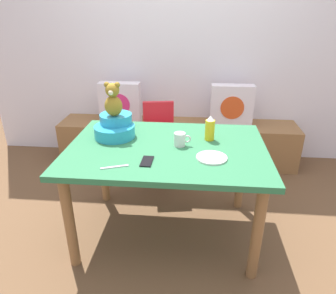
{
  "coord_description": "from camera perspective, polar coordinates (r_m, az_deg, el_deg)",
  "views": [
    {
      "loc": [
        0.19,
        -1.95,
        1.64
      ],
      "look_at": [
        0.0,
        0.1,
        0.69
      ],
      "focal_mm": 32.92,
      "sensor_mm": 36.0,
      "label": 1
    }
  ],
  "objects": [
    {
      "name": "ground_plane",
      "position": [
        2.55,
        -0.21,
        -15.19
      ],
      "size": [
        8.0,
        8.0,
        0.0
      ],
      "primitive_type": "plane",
      "color": "brown"
    },
    {
      "name": "back_wall",
      "position": [
        3.47,
        2.23,
        19.13
      ],
      "size": [
        4.4,
        0.1,
        2.6
      ],
      "primitive_type": "cube",
      "color": "silver",
      "rests_on": "ground_plane"
    },
    {
      "name": "window_bench",
      "position": [
        3.48,
        1.69,
        0.88
      ],
      "size": [
        2.6,
        0.44,
        0.46
      ],
      "primitive_type": "cube",
      "color": "olive",
      "rests_on": "ground_plane"
    },
    {
      "name": "pillow_floral_left",
      "position": [
        3.4,
        -8.84,
        8.07
      ],
      "size": [
        0.44,
        0.15,
        0.44
      ],
      "color": "silver",
      "rests_on": "window_bench"
    },
    {
      "name": "pillow_floral_right",
      "position": [
        3.32,
        11.69,
        7.47
      ],
      "size": [
        0.44,
        0.15,
        0.44
      ],
      "color": "silver",
      "rests_on": "window_bench"
    },
    {
      "name": "dining_table",
      "position": [
        2.19,
        -0.24,
        -2.17
      ],
      "size": [
        1.38,
        0.97,
        0.74
      ],
      "color": "#2D7247",
      "rests_on": "ground_plane"
    },
    {
      "name": "highchair",
      "position": [
        2.98,
        -1.68,
        2.74
      ],
      "size": [
        0.37,
        0.49,
        0.79
      ],
      "color": "red",
      "rests_on": "ground_plane"
    },
    {
      "name": "infant_seat_teal",
      "position": [
        2.34,
        -9.76,
        3.66
      ],
      "size": [
        0.3,
        0.33,
        0.16
      ],
      "color": "#2796BC",
      "rests_on": "dining_table"
    },
    {
      "name": "teddy_bear",
      "position": [
        2.27,
        -10.14,
        8.52
      ],
      "size": [
        0.13,
        0.12,
        0.25
      ],
      "color": "olive",
      "rests_on": "infant_seat_teal"
    },
    {
      "name": "ketchup_bottle",
      "position": [
        2.25,
        7.76,
        3.39
      ],
      "size": [
        0.07,
        0.07,
        0.18
      ],
      "color": "gold",
      "rests_on": "dining_table"
    },
    {
      "name": "coffee_mug",
      "position": [
        2.15,
        2.25,
        1.43
      ],
      "size": [
        0.12,
        0.08,
        0.09
      ],
      "color": "silver",
      "rests_on": "dining_table"
    },
    {
      "name": "dinner_plate_near",
      "position": [
        2.0,
        8.08,
        -1.96
      ],
      "size": [
        0.2,
        0.2,
        0.01
      ],
      "primitive_type": "cylinder",
      "color": "white",
      "rests_on": "dining_table"
    },
    {
      "name": "cell_phone",
      "position": [
        1.95,
        -3.92,
        -2.65
      ],
      "size": [
        0.07,
        0.15,
        0.01
      ],
      "primitive_type": "cube",
      "rotation": [
        0.0,
        0.0,
        3.12
      ],
      "color": "black",
      "rests_on": "dining_table"
    },
    {
      "name": "table_fork",
      "position": [
        1.9,
        -9.86,
        -3.65
      ],
      "size": [
        0.16,
        0.07,
        0.01
      ],
      "primitive_type": "cube",
      "rotation": [
        0.0,
        0.0,
        1.93
      ],
      "color": "silver",
      "rests_on": "dining_table"
    }
  ]
}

